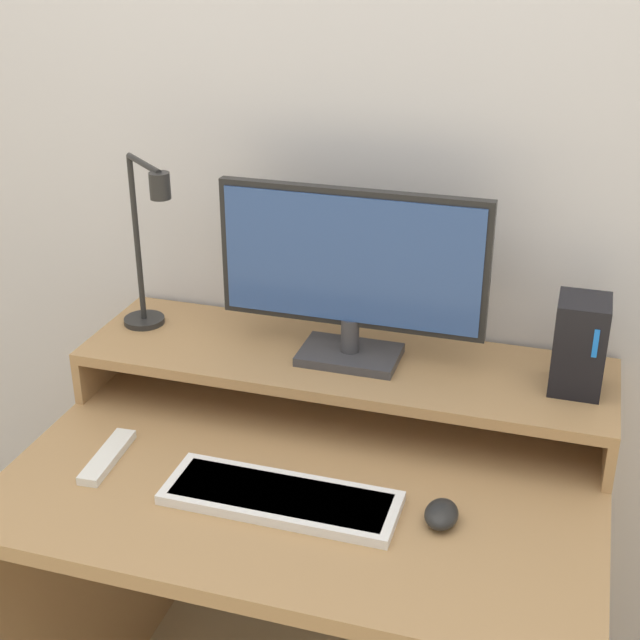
# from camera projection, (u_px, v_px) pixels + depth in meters

# --- Properties ---
(wall_back) EXTENTS (6.00, 0.05, 2.50)m
(wall_back) POSITION_uv_depth(u_px,v_px,m) (371.00, 150.00, 1.77)
(wall_back) COLOR silver
(wall_back) RESTS_ON ground_plane
(desk) EXTENTS (1.06, 0.73, 0.77)m
(desk) POSITION_uv_depth(u_px,v_px,m) (312.00, 565.00, 1.73)
(desk) COLOR #A87F51
(desk) RESTS_ON ground_plane
(monitor_shelf) EXTENTS (1.06, 0.30, 0.11)m
(monitor_shelf) POSITION_uv_depth(u_px,v_px,m) (344.00, 365.00, 1.78)
(monitor_shelf) COLOR #A87F51
(monitor_shelf) RESTS_ON desk
(monitor) EXTENTS (0.52, 0.13, 0.35)m
(monitor) POSITION_uv_depth(u_px,v_px,m) (351.00, 270.00, 1.68)
(monitor) COLOR #38383D
(monitor) RESTS_ON monitor_shelf
(desk_lamp) EXTENTS (0.17, 0.16, 0.37)m
(desk_lamp) POSITION_uv_depth(u_px,v_px,m) (147.00, 249.00, 1.79)
(desk_lamp) COLOR black
(desk_lamp) RESTS_ON monitor_shelf
(router_dock) EXTENTS (0.09, 0.11, 0.18)m
(router_dock) POSITION_uv_depth(u_px,v_px,m) (580.00, 345.00, 1.62)
(router_dock) COLOR black
(router_dock) RESTS_ON monitor_shelf
(keyboard) EXTENTS (0.41, 0.14, 0.02)m
(keyboard) POSITION_uv_depth(u_px,v_px,m) (281.00, 497.00, 1.52)
(keyboard) COLOR white
(keyboard) RESTS_ON desk
(mouse) EXTENTS (0.06, 0.08, 0.03)m
(mouse) POSITION_uv_depth(u_px,v_px,m) (441.00, 514.00, 1.47)
(mouse) COLOR black
(mouse) RESTS_ON desk
(remote_control) EXTENTS (0.05, 0.17, 0.02)m
(remote_control) POSITION_uv_depth(u_px,v_px,m) (108.00, 457.00, 1.64)
(remote_control) COLOR white
(remote_control) RESTS_ON desk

